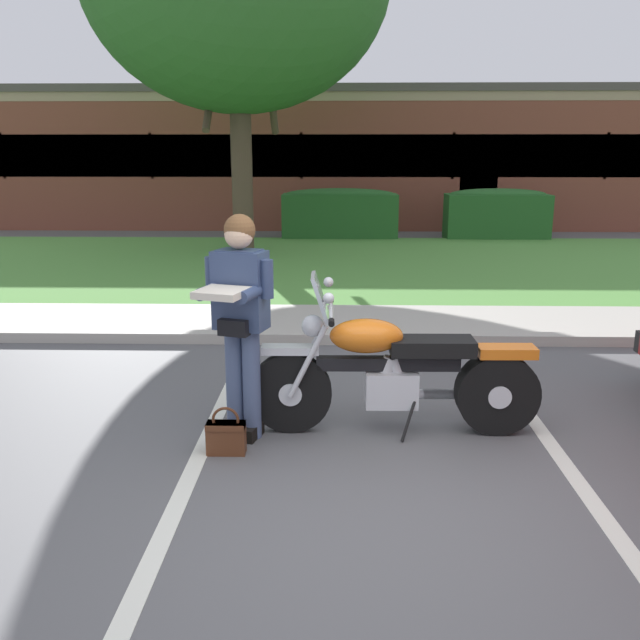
{
  "coord_description": "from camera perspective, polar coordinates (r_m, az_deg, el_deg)",
  "views": [
    {
      "loc": [
        -0.39,
        -3.84,
        2.15
      ],
      "look_at": [
        -0.52,
        1.29,
        0.85
      ],
      "focal_mm": 37.84,
      "sensor_mm": 36.0,
      "label": 1
    }
  ],
  "objects": [
    {
      "name": "ground_plane",
      "position": [
        4.42,
        6.52,
        -14.99
      ],
      "size": [
        140.0,
        140.0,
        0.0
      ],
      "primitive_type": "plane",
      "color": "#565659"
    },
    {
      "name": "curb_strip",
      "position": [
        7.72,
        4.26,
        -1.54
      ],
      "size": [
        60.0,
        0.2,
        0.12
      ],
      "primitive_type": "cube",
      "color": "#ADA89E",
      "rests_on": "ground"
    },
    {
      "name": "concrete_walk",
      "position": [
        8.54,
        3.99,
        -0.12
      ],
      "size": [
        60.0,
        1.5,
        0.08
      ],
      "primitive_type": "cube",
      "color": "#ADA89E",
      "rests_on": "ground"
    },
    {
      "name": "grass_lawn",
      "position": [
        12.91,
        3.14,
        4.75
      ],
      "size": [
        60.0,
        7.41,
        0.06
      ],
      "primitive_type": "cube",
      "color": "#518E3D",
      "rests_on": "ground"
    },
    {
      "name": "stall_stripe_0",
      "position": [
        4.68,
        -11.2,
        -13.36
      ],
      "size": [
        0.14,
        4.4,
        0.01
      ],
      "primitive_type": "cube",
      "rotation": [
        0.0,
        0.0,
        -0.0
      ],
      "color": "silver",
      "rests_on": "ground"
    },
    {
      "name": "stall_stripe_1",
      "position": [
        4.86,
        21.32,
        -13.07
      ],
      "size": [
        0.14,
        4.4,
        0.01
      ],
      "primitive_type": "cube",
      "rotation": [
        0.0,
        0.0,
        -0.0
      ],
      "color": "silver",
      "rests_on": "ground"
    },
    {
      "name": "motorcycle",
      "position": [
        5.24,
        7.17,
        -4.4
      ],
      "size": [
        2.24,
        0.82,
        1.26
      ],
      "color": "black",
      "rests_on": "ground"
    },
    {
      "name": "rider_person",
      "position": [
        4.99,
        -6.8,
        0.87
      ],
      "size": [
        0.54,
        0.65,
        1.7
      ],
      "color": "black",
      "rests_on": "ground"
    },
    {
      "name": "handbag",
      "position": [
        5.0,
        -7.95,
        -9.6
      ],
      "size": [
        0.28,
        0.13,
        0.36
      ],
      "color": "#562D19",
      "rests_on": "ground"
    },
    {
      "name": "hedge_left",
      "position": [
        16.7,
        1.69,
        9.07
      ],
      "size": [
        2.8,
        0.9,
        1.24
      ],
      "color": "#235623",
      "rests_on": "ground"
    },
    {
      "name": "hedge_center_left",
      "position": [
        17.15,
        14.72,
        8.75
      ],
      "size": [
        2.47,
        0.9,
        1.24
      ],
      "color": "#235623",
      "rests_on": "ground"
    },
    {
      "name": "brick_building",
      "position": [
        23.37,
        -0.92,
        13.63
      ],
      "size": [
        23.73,
        10.28,
        3.81
      ],
      "color": "brown",
      "rests_on": "ground"
    }
  ]
}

